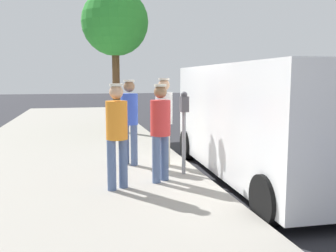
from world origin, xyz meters
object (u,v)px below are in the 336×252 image
(pedestrian_in_blue, at_px, (130,116))
(street_tree, at_px, (115,23))
(parking_meter_near, at_px, (184,118))
(parked_van, at_px, (266,119))
(pedestrian_in_white, at_px, (164,116))
(pedestrian_in_orange, at_px, (117,130))
(pedestrian_in_red, at_px, (160,127))

(pedestrian_in_blue, distance_m, street_tree, 5.44)
(parking_meter_near, distance_m, parked_van, 1.52)
(parking_meter_near, distance_m, pedestrian_in_white, 0.79)
(pedestrian_in_orange, xyz_separation_m, parked_van, (-2.79, -0.43, 0.05))
(parked_van, bearing_deg, pedestrian_in_orange, 8.87)
(pedestrian_in_red, relative_size, parked_van, 0.32)
(pedestrian_in_red, xyz_separation_m, parked_van, (-2.03, -0.16, 0.06))
(pedestrian_in_orange, relative_size, pedestrian_in_white, 0.95)
(pedestrian_in_orange, relative_size, pedestrian_in_blue, 0.97)
(street_tree, bearing_deg, pedestrian_in_red, 91.37)
(parked_van, bearing_deg, pedestrian_in_blue, -26.80)
(street_tree, bearing_deg, parked_van, 109.85)
(parked_van, xyz_separation_m, street_tree, (2.18, -6.03, 2.49))
(pedestrian_in_white, distance_m, street_tree, 5.62)
(parking_meter_near, xyz_separation_m, parked_van, (-1.50, 0.25, -0.03))
(pedestrian_in_red, xyz_separation_m, pedestrian_in_blue, (0.35, -1.36, 0.04))
(parked_van, bearing_deg, pedestrian_in_white, -30.70)
(pedestrian_in_red, bearing_deg, parking_meter_near, -141.83)
(pedestrian_in_blue, bearing_deg, street_tree, -92.35)
(pedestrian_in_blue, height_order, pedestrian_in_white, pedestrian_in_white)
(street_tree, bearing_deg, parking_meter_near, 96.68)
(pedestrian_in_white, distance_m, parked_van, 1.98)
(pedestrian_in_blue, xyz_separation_m, street_tree, (-0.20, -4.83, 2.50))
(pedestrian_in_white, relative_size, street_tree, 0.38)
(parking_meter_near, relative_size, street_tree, 0.33)
(parking_meter_near, relative_size, pedestrian_in_orange, 0.91)
(pedestrian_in_orange, bearing_deg, parked_van, -171.13)
(pedestrian_in_white, height_order, parked_van, parked_van)
(pedestrian_in_orange, xyz_separation_m, pedestrian_in_blue, (-0.41, -1.63, 0.03))
(parking_meter_near, height_order, pedestrian_in_red, pedestrian_in_red)
(parking_meter_near, xyz_separation_m, pedestrian_in_white, (0.20, -0.76, -0.02))
(pedestrian_in_blue, bearing_deg, parked_van, 153.20)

